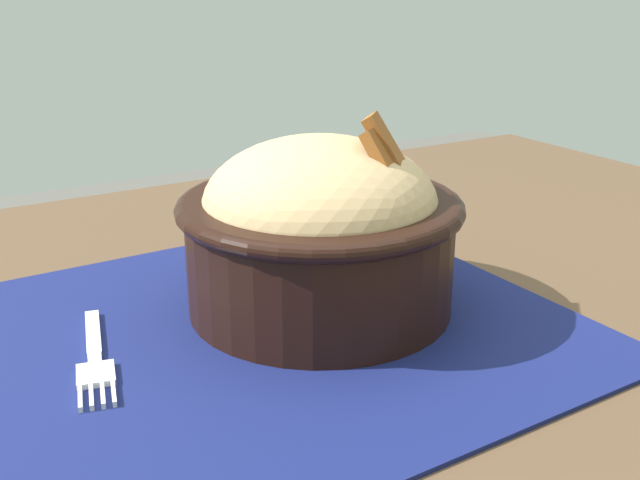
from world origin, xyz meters
name	(u,v)px	position (x,y,z in m)	size (l,w,h in m)	color
table	(227,440)	(0.00, 0.00, 0.65)	(1.27, 0.79, 0.71)	#4C3826
placemat	(251,333)	(-0.03, -0.02, 0.71)	(0.41, 0.35, 0.00)	#11194C
bowl	(321,228)	(-0.09, -0.03, 0.77)	(0.20, 0.20, 0.14)	black
fork	(95,359)	(0.07, -0.03, 0.72)	(0.04, 0.12, 0.00)	silver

